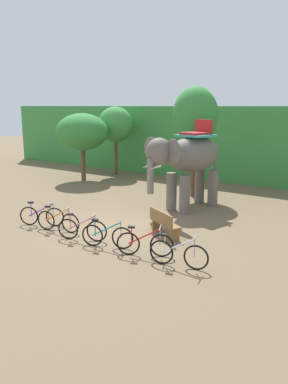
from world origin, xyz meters
The scene contains 13 objects.
ground_plane centered at (0.00, 0.00, 0.00)m, with size 80.00×80.00×0.00m, color brown.
foliage_hedge centered at (0.00, 13.53, 2.17)m, with size 36.00×6.00×4.33m, color #3D8E42.
tree_center_left centered at (-7.36, 6.50, 2.84)m, with size 3.03×3.03×3.94m.
tree_right centered at (-6.85, 8.99, 3.18)m, with size 2.19×2.19×4.31m.
tree_center centered at (0.06, 6.45, 3.85)m, with size 2.18×2.18×5.26m.
elephant centered at (1.01, 4.07, 2.20)m, with size 2.53×4.25×3.78m.
bike_purple centered at (-2.26, -1.10, 0.39)m, with size 1.55×0.85×0.92m.
bike_orange centered at (-1.27, -1.22, 0.39)m, with size 1.67×0.60×0.92m.
bike_pink centered at (0.09, -1.42, 0.39)m, with size 1.60×0.76×0.92m.
bike_teal centered at (1.19, -1.45, 0.39)m, with size 1.63×0.71×0.92m.
bike_red centered at (2.55, -1.35, 0.39)m, with size 1.56×0.84×0.92m.
bike_white centered at (3.76, -1.48, 0.39)m, with size 1.69×0.54×0.92m.
wooden_bench centered at (2.06, 0.49, 0.48)m, with size 1.51×1.08×0.89m.
Camera 1 is at (8.68, -10.21, 4.36)m, focal length 36.14 mm.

